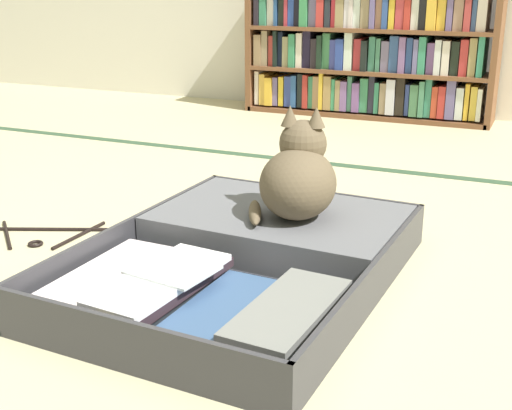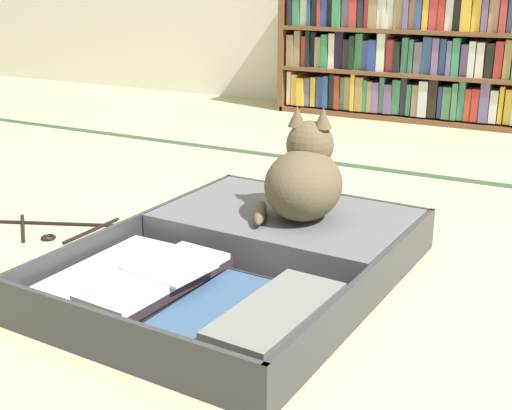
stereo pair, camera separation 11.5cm
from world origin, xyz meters
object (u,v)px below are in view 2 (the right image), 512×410
at_px(open_suitcase, 255,255).
at_px(clothes_hanger, 58,228).
at_px(bookshelf, 401,52).
at_px(black_cat, 305,178).

xyz_separation_m(open_suitcase, clothes_hanger, (-0.64, -0.00, -0.04)).
height_order(open_suitcase, clothes_hanger, open_suitcase).
distance_m(bookshelf, open_suitcase, 2.11).
relative_size(bookshelf, black_cat, 4.57).
relative_size(bookshelf, open_suitcase, 1.38).
bearing_deg(black_cat, open_suitcase, -111.15).
bearing_deg(bookshelf, open_suitcase, -82.41).
relative_size(open_suitcase, black_cat, 3.32).
height_order(bookshelf, open_suitcase, bookshelf).
distance_m(bookshelf, clothes_hanger, 2.13).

